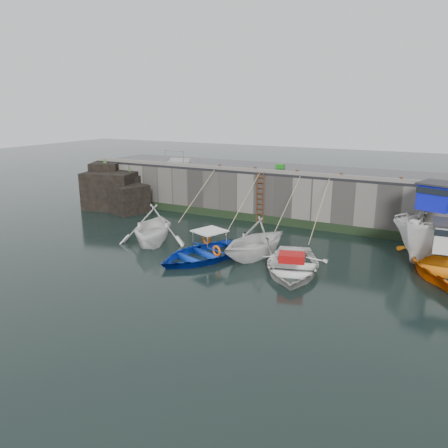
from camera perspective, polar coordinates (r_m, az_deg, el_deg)
The scene contains 24 objects.
ground at distance 18.26m, azimuth -1.64°, elevation -7.84°, with size 120.00×120.00×0.00m, color black.
quay_back at distance 28.94m, azimuth 10.37°, elevation 3.75°, with size 30.00×5.00×3.00m, color slate.
road_back at distance 28.67m, azimuth 10.53°, elevation 6.85°, with size 30.00×5.00×0.16m, color black.
kerb_back at distance 26.43m, azimuth 9.04°, elevation 6.61°, with size 30.00×0.30×0.20m, color slate.
algae_back at distance 26.86m, azimuth 8.65°, elevation 0.20°, with size 30.00×0.08×0.50m, color black.
rock_outcrop at distance 32.32m, azimuth -14.07°, elevation 4.31°, with size 5.85×4.24×3.41m.
ladder at distance 27.19m, azimuth 4.73°, elevation 3.41°, with size 0.51×0.08×3.20m.
boat_near_white at distance 23.91m, azimuth -9.20°, elevation -2.36°, with size 3.84×4.45×2.35m, color white.
boat_near_white_rope at distance 27.47m, azimuth -3.71°, elevation 0.14°, with size 0.04×4.72×3.10m, color tan, non-canonical shape.
boat_near_blue at distance 21.21m, azimuth -2.90°, elevation -4.49°, with size 3.45×4.82×1.00m, color #0C31B5.
boat_near_blue_rope at distance 25.42m, azimuth 2.72°, elevation -1.10°, with size 0.04×5.60×3.10m, color tan, non-canonical shape.
boat_near_blacktrim at distance 21.46m, azimuth 4.09°, elevation -4.27°, with size 3.71×4.29×2.26m, color silver.
boat_near_blacktrim_rope at distance 25.26m, azimuth 7.93°, elevation -1.34°, with size 0.04×4.41×3.10m, color tan, non-canonical shape.
boat_near_navy at distance 19.88m, azimuth 8.83°, elevation -6.04°, with size 3.57×4.99×1.03m, color white.
boat_near_navy_rope at distance 24.21m, azimuth 12.45°, elevation -2.30°, with size 0.04×5.23×3.10m, color tan, non-canonical shape.
boat_far_white at distance 23.83m, azimuth 26.11°, elevation -0.94°, with size 4.90×7.58×5.74m.
boat_far_orange at distance 22.08m, azimuth 27.18°, elevation -4.19°, with size 5.10×6.95×4.40m.
fish_crate at distance 29.04m, azimuth 7.36°, elevation 7.51°, with size 0.54×0.43×0.27m, color #187A16.
railing at distance 31.18m, azimuth -5.87°, elevation 8.21°, with size 1.60×1.05×1.00m.
bollard_a at distance 28.45m, azimuth -0.56°, elevation 7.49°, with size 0.18×0.18×0.28m, color #3F1E0F.
bollard_b at distance 27.39m, azimuth 4.11°, elevation 7.14°, with size 0.18×0.18×0.28m, color #3F1E0F.
bollard_c at distance 26.45m, azimuth 9.53°, elevation 6.68°, with size 0.18×0.18×0.28m, color #3F1E0F.
bollard_d at distance 25.79m, azimuth 15.05°, elevation 6.15°, with size 0.18×0.18×0.28m, color #3F1E0F.
bollard_e at distance 25.33m, azimuth 22.15°, elevation 5.38°, with size 0.18×0.18×0.28m, color #3F1E0F.
Camera 1 is at (8.14, -14.69, 7.18)m, focal length 35.00 mm.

